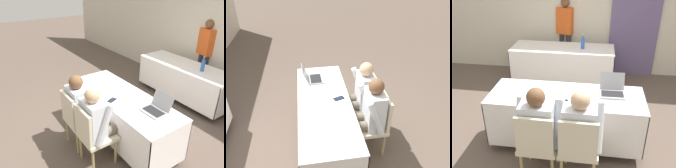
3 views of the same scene
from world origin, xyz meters
The scene contains 9 objects.
ground_plane centered at (0.00, 0.00, 0.00)m, with size 24.00×24.00×0.00m, color brown.
conference_table_near centered at (0.00, 0.00, 0.57)m, with size 1.98×0.71×0.76m.
laptop centered at (0.58, 0.12, 0.80)m, with size 0.32×0.33×0.23m.
cell_phone centered at (0.02, -0.20, 0.76)m, with size 0.12×0.16×0.01m.
paper_beside_laptop centered at (-0.16, -0.07, 0.76)m, with size 0.32×0.36×0.00m.
chair_near_left centered at (-0.23, -0.66, 0.50)m, with size 0.44×0.44×0.91m.
chair_near_right centered at (0.23, -0.66, 0.50)m, with size 0.44×0.44×0.91m.
person_checkered_shirt centered at (-0.23, -0.56, 0.66)m, with size 0.50×0.52×1.17m.
person_white_shirt centered at (0.23, -0.56, 0.66)m, with size 0.50×0.52×1.17m.
Camera 2 is at (-2.39, 0.20, 2.50)m, focal length 35.00 mm.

